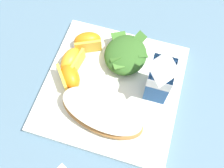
# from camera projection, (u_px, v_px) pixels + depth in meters

# --- Properties ---
(ground) EXTENTS (3.00, 3.00, 0.00)m
(ground) POSITION_uv_depth(u_px,v_px,m) (112.00, 89.00, 0.55)
(ground) COLOR slate
(white_plate) EXTENTS (0.28, 0.28, 0.02)m
(white_plate) POSITION_uv_depth(u_px,v_px,m) (112.00, 88.00, 0.54)
(white_plate) COLOR white
(white_plate) RESTS_ON ground
(cheesy_pizza_bread) EXTENTS (0.11, 0.18, 0.04)m
(cheesy_pizza_bread) POSITION_uv_depth(u_px,v_px,m) (102.00, 113.00, 0.49)
(cheesy_pizza_bread) COLOR #A87038
(cheesy_pizza_bread) RESTS_ON white_plate
(green_salad_pile) EXTENTS (0.11, 0.09, 0.04)m
(green_salad_pile) POSITION_uv_depth(u_px,v_px,m) (125.00, 54.00, 0.54)
(green_salad_pile) COLOR #336023
(green_salad_pile) RESTS_ON white_plate
(milk_carton) EXTENTS (0.06, 0.05, 0.11)m
(milk_carton) POSITION_uv_depth(u_px,v_px,m) (161.00, 77.00, 0.48)
(milk_carton) COLOR #23569E
(milk_carton) RESTS_ON white_plate
(orange_wedge_front) EXTENTS (0.06, 0.07, 0.04)m
(orange_wedge_front) POSITION_uv_depth(u_px,v_px,m) (88.00, 41.00, 0.56)
(orange_wedge_front) COLOR orange
(orange_wedge_front) RESTS_ON white_plate
(orange_wedge_middle) EXTENTS (0.06, 0.05, 0.04)m
(orange_wedge_middle) POSITION_uv_depth(u_px,v_px,m) (72.00, 60.00, 0.54)
(orange_wedge_middle) COLOR orange
(orange_wedge_middle) RESTS_ON white_plate
(orange_wedge_rear) EXTENTS (0.07, 0.07, 0.04)m
(orange_wedge_rear) POSITION_uv_depth(u_px,v_px,m) (69.00, 77.00, 0.52)
(orange_wedge_rear) COLOR orange
(orange_wedge_rear) RESTS_ON white_plate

